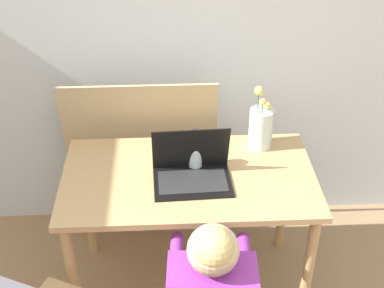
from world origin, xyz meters
TOP-DOWN VIEW (x-y plane):
  - wall_back at (0.00, 2.23)m, footprint 6.40×0.05m
  - dining_table at (0.22, 1.60)m, footprint 1.17×0.66m
  - person_seated at (0.28, 1.03)m, footprint 0.36×0.44m
  - laptop at (0.23, 1.57)m, footprint 0.36×0.26m
  - flower_vase at (0.58, 1.82)m, footprint 0.12×0.12m
  - water_bottle at (0.25, 1.66)m, footprint 0.06×0.06m
  - cardboard_panel at (-0.02, 2.10)m, footprint 0.82×0.15m

SIDE VIEW (x-z plane):
  - cardboard_panel at x=-0.02m, z-range 0.00..0.98m
  - person_seated at x=0.28m, z-range 0.13..1.11m
  - dining_table at x=0.22m, z-range 0.27..1.00m
  - laptop at x=0.23m, z-range 0.67..0.91m
  - water_bottle at x=0.25m, z-range 0.73..0.93m
  - flower_vase at x=0.58m, z-range 0.69..1.01m
  - wall_back at x=0.00m, z-range 0.00..2.50m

